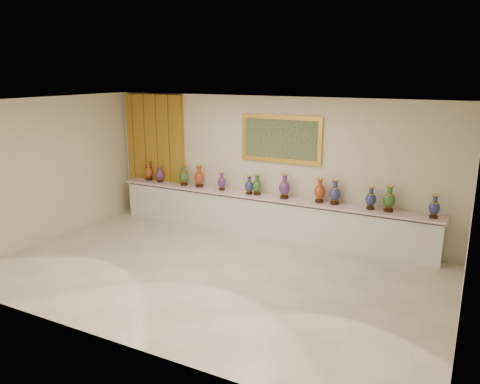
% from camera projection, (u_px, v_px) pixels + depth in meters
% --- Properties ---
extents(ground, '(8.00, 8.00, 0.00)m').
position_uv_depth(ground, '(213.00, 273.00, 8.36)').
color(ground, beige).
rests_on(ground, ground).
extents(room, '(8.00, 8.00, 8.00)m').
position_uv_depth(room, '(174.00, 153.00, 11.18)').
color(room, beige).
rests_on(room, ground).
extents(counter, '(7.28, 0.48, 0.90)m').
position_uv_depth(counter, '(265.00, 216.00, 10.21)').
color(counter, white).
rests_on(counter, ground).
extents(vase_0, '(0.26, 0.26, 0.44)m').
position_uv_depth(vase_0, '(149.00, 172.00, 11.46)').
color(vase_0, black).
rests_on(vase_0, counter).
extents(vase_1, '(0.23, 0.23, 0.39)m').
position_uv_depth(vase_1, '(160.00, 175.00, 11.28)').
color(vase_1, black).
rests_on(vase_1, counter).
extents(vase_2, '(0.27, 0.27, 0.47)m').
position_uv_depth(vase_2, '(184.00, 176.00, 10.95)').
color(vase_2, black).
rests_on(vase_2, counter).
extents(vase_3, '(0.26, 0.26, 0.50)m').
position_uv_depth(vase_3, '(199.00, 177.00, 10.79)').
color(vase_3, black).
rests_on(vase_3, counter).
extents(vase_4, '(0.21, 0.21, 0.41)m').
position_uv_depth(vase_4, '(222.00, 182.00, 10.50)').
color(vase_4, black).
rests_on(vase_4, counter).
extents(vase_5, '(0.25, 0.25, 0.41)m').
position_uv_depth(vase_5, '(249.00, 186.00, 10.16)').
color(vase_5, black).
rests_on(vase_5, counter).
extents(vase_6, '(0.23, 0.23, 0.44)m').
position_uv_depth(vase_6, '(257.00, 186.00, 10.10)').
color(vase_6, black).
rests_on(vase_6, counter).
extents(vase_7, '(0.30, 0.30, 0.52)m').
position_uv_depth(vase_7, '(285.00, 188.00, 9.81)').
color(vase_7, black).
rests_on(vase_7, counter).
extents(vase_8, '(0.29, 0.29, 0.50)m').
position_uv_depth(vase_8, '(320.00, 192.00, 9.51)').
color(vase_8, black).
rests_on(vase_8, counter).
extents(vase_9, '(0.25, 0.25, 0.50)m').
position_uv_depth(vase_9, '(335.00, 193.00, 9.37)').
color(vase_9, black).
rests_on(vase_9, counter).
extents(vase_10, '(0.26, 0.26, 0.45)m').
position_uv_depth(vase_10, '(371.00, 199.00, 9.04)').
color(vase_10, black).
rests_on(vase_10, counter).
extents(vase_11, '(0.30, 0.30, 0.51)m').
position_uv_depth(vase_11, '(389.00, 200.00, 8.88)').
color(vase_11, black).
rests_on(vase_11, counter).
extents(vase_12, '(0.26, 0.26, 0.44)m').
position_uv_depth(vase_12, '(434.00, 208.00, 8.50)').
color(vase_12, black).
rests_on(vase_12, counter).
extents(label_card, '(0.10, 0.06, 0.00)m').
position_uv_depth(label_card, '(210.00, 190.00, 10.55)').
color(label_card, white).
rests_on(label_card, counter).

